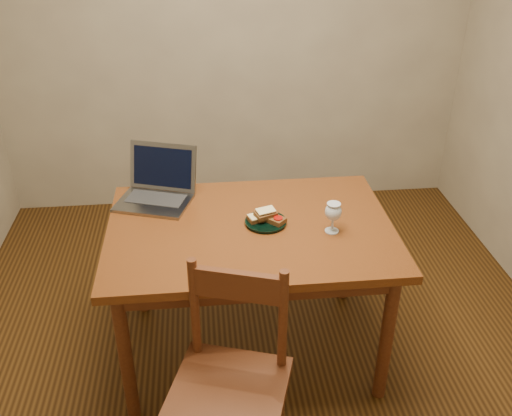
{
  "coord_description": "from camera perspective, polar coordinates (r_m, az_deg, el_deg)",
  "views": [
    {
      "loc": [
        -0.24,
        -2.21,
        2.11
      ],
      "look_at": [
        -0.0,
        0.05,
        0.8
      ],
      "focal_mm": 40.0,
      "sensor_mm": 36.0,
      "label": 1
    }
  ],
  "objects": [
    {
      "name": "sandwich_cheese",
      "position": [
        2.61,
        0.26,
        -0.93
      ],
      "size": [
        0.11,
        0.08,
        0.03
      ],
      "primitive_type": null,
      "rotation": [
        0.0,
        0.0,
        0.3
      ],
      "color": "#381E0C",
      "rests_on": "plate"
    },
    {
      "name": "laptop",
      "position": [
        2.84,
        -9.78,
        2.23
      ],
      "size": [
        0.42,
        0.41,
        0.25
      ],
      "rotation": [
        0.0,
        0.0,
        -0.33
      ],
      "color": "slate",
      "rests_on": "table"
    },
    {
      "name": "floor",
      "position": [
        3.07,
        0.18,
        -13.62
      ],
      "size": [
        3.2,
        3.2,
        0.02
      ],
      "primitive_type": "cube",
      "color": "black",
      "rests_on": "ground"
    },
    {
      "name": "table",
      "position": [
        2.64,
        -0.56,
        -3.42
      ],
      "size": [
        1.3,
        0.9,
        0.74
      ],
      "color": "#48220C",
      "rests_on": "floor"
    },
    {
      "name": "chair",
      "position": [
        2.23,
        -2.59,
        -16.34
      ],
      "size": [
        0.53,
        0.52,
        0.46
      ],
      "rotation": [
        0.0,
        0.0,
        -0.31
      ],
      "color": "#421C0D",
      "rests_on": "floor"
    },
    {
      "name": "sandwich_top",
      "position": [
        2.59,
        0.97,
        -0.52
      ],
      "size": [
        0.11,
        0.09,
        0.03
      ],
      "primitive_type": null,
      "rotation": [
        0.0,
        0.0,
        0.41
      ],
      "color": "#381E0C",
      "rests_on": "plate"
    },
    {
      "name": "milk_glass",
      "position": [
        2.55,
        7.69,
        -0.95
      ],
      "size": [
        0.08,
        0.08,
        0.15
      ],
      "primitive_type": null,
      "color": "white",
      "rests_on": "table"
    },
    {
      "name": "plate",
      "position": [
        2.61,
        0.98,
        -1.43
      ],
      "size": [
        0.19,
        0.19,
        0.02
      ],
      "primitive_type": "cylinder",
      "color": "black",
      "rests_on": "table"
    },
    {
      "name": "sandwich_tomato",
      "position": [
        2.6,
        1.81,
        -1.03
      ],
      "size": [
        0.12,
        0.12,
        0.03
      ],
      "primitive_type": null,
      "rotation": [
        0.0,
        0.0,
        -0.78
      ],
      "color": "#381E0C",
      "rests_on": "plate"
    },
    {
      "name": "back_wall",
      "position": [
        3.92,
        -2.41,
        18.02
      ],
      "size": [
        3.2,
        0.02,
        2.6
      ],
      "primitive_type": "cube",
      "color": "gray",
      "rests_on": "floor"
    }
  ]
}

